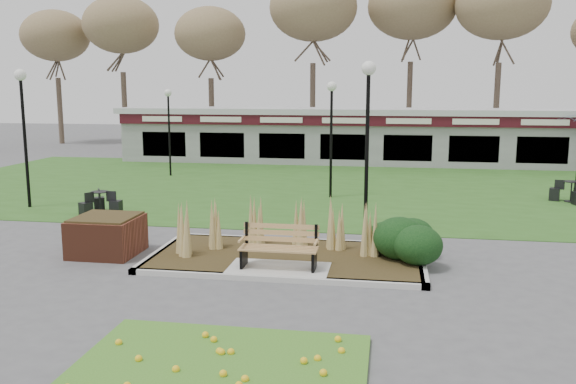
% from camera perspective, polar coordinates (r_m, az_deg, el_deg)
% --- Properties ---
extents(ground, '(100.00, 100.00, 0.00)m').
position_cam_1_polar(ground, '(13.28, -0.99, -7.82)').
color(ground, '#515154').
rests_on(ground, ground).
extents(lawn, '(34.00, 16.00, 0.02)m').
position_cam_1_polar(lawn, '(24.88, 4.05, 0.51)').
color(lawn, '#2D5A1C').
rests_on(lawn, ground).
extents(flower_bed, '(4.20, 3.00, 0.16)m').
position_cam_1_polar(flower_bed, '(9.09, -6.50, -16.04)').
color(flower_bed, '#3F7621').
rests_on(flower_bed, ground).
extents(planting_bed, '(6.75, 3.40, 1.27)m').
position_cam_1_polar(planting_bed, '(14.31, 5.04, -5.03)').
color(planting_bed, '#362B15').
rests_on(planting_bed, ground).
extents(park_bench, '(1.70, 0.66, 0.93)m').
position_cam_1_polar(park_bench, '(13.35, -0.81, -5.09)').
color(park_bench, '#AA824C').
rests_on(park_bench, ground).
extents(brick_planter, '(1.50, 1.50, 0.95)m').
position_cam_1_polar(brick_planter, '(15.44, -16.60, -3.88)').
color(brick_planter, brown).
rests_on(brick_planter, ground).
extents(food_pavilion, '(24.60, 3.40, 2.90)m').
position_cam_1_polar(food_pavilion, '(32.59, 5.44, 5.29)').
color(food_pavilion, gray).
rests_on(food_pavilion, ground).
extents(tree_backdrop, '(47.24, 5.24, 10.36)m').
position_cam_1_polar(tree_backdrop, '(40.74, 6.45, 15.87)').
color(tree_backdrop, '#47382B').
rests_on(tree_backdrop, ground).
extents(lamp_post_near_right, '(0.39, 0.39, 4.72)m').
position_cam_1_polar(lamp_post_near_right, '(16.92, 7.48, 7.75)').
color(lamp_post_near_right, black).
rests_on(lamp_post_near_right, ground).
extents(lamp_post_mid_left, '(0.38, 0.38, 4.60)m').
position_cam_1_polar(lamp_post_mid_left, '(22.00, -23.58, 7.25)').
color(lamp_post_mid_left, black).
rests_on(lamp_post_mid_left, ground).
extents(lamp_post_mid_right, '(0.35, 0.35, 4.21)m').
position_cam_1_polar(lamp_post_mid_right, '(22.12, 4.09, 7.33)').
color(lamp_post_mid_right, black).
rests_on(lamp_post_mid_right, ground).
extents(lamp_post_far_left, '(0.33, 0.33, 3.92)m').
position_cam_1_polar(lamp_post_far_left, '(28.12, -11.11, 7.26)').
color(lamp_post_far_left, black).
rests_on(lamp_post_far_left, ground).
extents(bistro_set_b, '(1.18, 1.36, 0.72)m').
position_cam_1_polar(bistro_set_b, '(20.34, -17.15, -1.28)').
color(bistro_set_b, black).
rests_on(bistro_set_b, ground).
extents(bistro_set_c, '(1.36, 1.30, 0.73)m').
position_cam_1_polar(bistro_set_c, '(23.65, 24.95, -0.25)').
color(bistro_set_c, black).
rests_on(bistro_set_c, ground).
extents(car_black, '(3.98, 1.79, 1.27)m').
position_cam_1_polar(car_black, '(40.91, -5.14, 5.03)').
color(car_black, black).
rests_on(car_black, ground).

